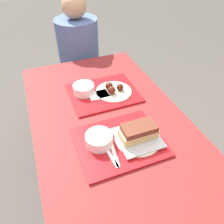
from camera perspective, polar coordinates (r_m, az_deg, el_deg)
ground_plane at (r=1.77m, az=-0.60°, el=-19.64°), size 12.00×12.00×0.00m
picnic_table at (r=1.26m, az=-0.79°, el=-5.21°), size 0.81×1.41×0.74m
picnic_bench_far at (r=2.12m, az=-9.54°, el=6.72°), size 0.76×0.28×0.44m
tray_near at (r=1.06m, az=2.03°, el=-7.86°), size 0.40×0.33×0.01m
tray_far at (r=1.35m, az=-2.18°, el=4.97°), size 0.40×0.33×0.01m
bowl_coleslaw_near at (r=1.02m, az=-3.39°, el=-7.05°), size 0.13×0.13×0.06m
brisket_sandwich_plate at (r=1.04m, az=6.86°, el=-5.80°), size 0.22×0.22×0.09m
plastic_fork_near at (r=1.00m, az=-0.73°, el=-10.74°), size 0.03×0.17×0.00m
plastic_knife_near at (r=1.01m, az=0.47°, el=-10.39°), size 0.04×0.17×0.00m
condiment_packet at (r=1.09m, az=0.21°, el=-4.89°), size 0.04×0.03×0.01m
bowl_coleslaw_far at (r=1.34m, az=-7.40°, el=6.10°), size 0.13×0.13×0.06m
wings_plate_far at (r=1.34m, az=0.38°, el=5.81°), size 0.22×0.22×0.06m
napkin_far at (r=1.32m, az=-3.52°, el=4.45°), size 0.12×0.08×0.01m
person_seated_across at (r=1.95m, az=-8.78°, el=16.32°), size 0.34×0.34×0.72m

